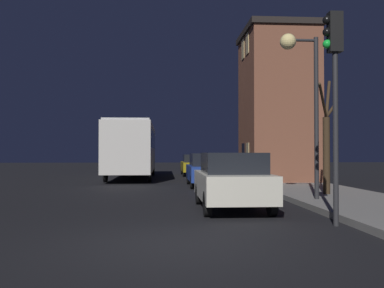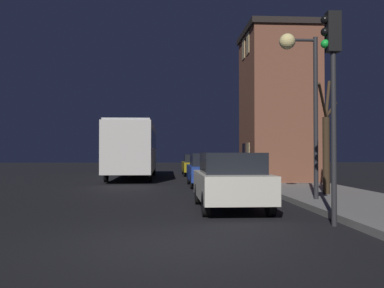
{
  "view_description": "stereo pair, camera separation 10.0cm",
  "coord_description": "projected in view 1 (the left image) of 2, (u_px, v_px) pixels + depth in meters",
  "views": [
    {
      "loc": [
        -0.2,
        -7.74,
        1.64
      ],
      "look_at": [
        0.99,
        10.31,
        1.99
      ],
      "focal_mm": 40.0,
      "sensor_mm": 36.0,
      "label": 1
    },
    {
      "loc": [
        -0.1,
        -7.75,
        1.64
      ],
      "look_at": [
        0.99,
        10.31,
        1.99
      ],
      "focal_mm": 40.0,
      "sensor_mm": 36.0,
      "label": 2
    }
  ],
  "objects": [
    {
      "name": "bare_tree",
      "position": [
        327.0,
        143.0,
        15.08
      ],
      "size": [
        1.43,
        2.17,
        4.14
      ],
      "color": "#382819",
      "rests_on": "sidewalk"
    },
    {
      "name": "car_far_lane",
      "position": [
        194.0,
        164.0,
        30.02
      ],
      "size": [
        1.72,
        4.64,
        1.48
      ],
      "color": "olive",
      "rests_on": "ground"
    },
    {
      "name": "traffic_light",
      "position": [
        334.0,
        73.0,
        9.54
      ],
      "size": [
        0.43,
        0.24,
        4.77
      ],
      "color": "#28282B",
      "rests_on": "ground"
    },
    {
      "name": "car_near_lane",
      "position": [
        232.0,
        180.0,
        12.16
      ],
      "size": [
        1.85,
        4.03,
        1.62
      ],
      "color": "beige",
      "rests_on": "ground"
    },
    {
      "name": "car_mid_lane",
      "position": [
        207.0,
        169.0,
        20.42
      ],
      "size": [
        1.81,
        4.37,
        1.58
      ],
      "color": "navy",
      "rests_on": "ground"
    },
    {
      "name": "brick_building",
      "position": [
        277.0,
        104.0,
        22.7
      ],
      "size": [
        3.67,
        4.56,
        7.98
      ],
      "color": "brown",
      "rests_on": "sidewalk"
    },
    {
      "name": "streetlamp",
      "position": [
        300.0,
        74.0,
        13.43
      ],
      "size": [
        1.22,
        0.5,
        5.2
      ],
      "color": "#28282B",
      "rests_on": "sidewalk"
    },
    {
      "name": "ground_plane",
      "position": [
        175.0,
        243.0,
        7.71
      ],
      "size": [
        120.0,
        120.0,
        0.0
      ],
      "primitive_type": "plane",
      "color": "black"
    },
    {
      "name": "bus",
      "position": [
        133.0,
        146.0,
        26.89
      ],
      "size": [
        2.61,
        10.86,
        3.4
      ],
      "color": "beige",
      "rests_on": "ground"
    }
  ]
}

